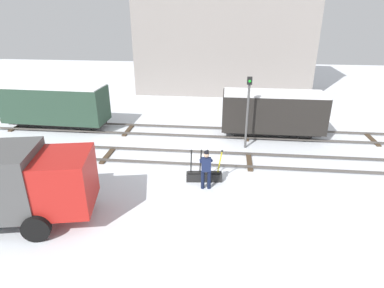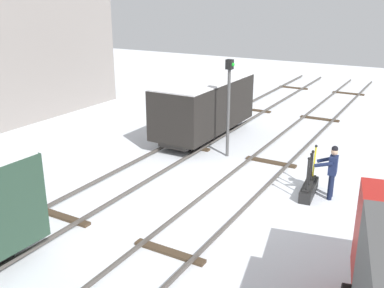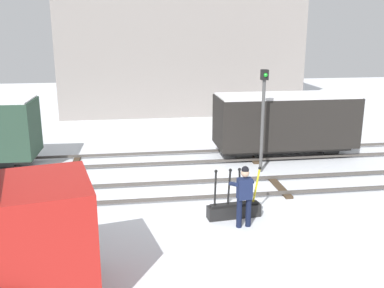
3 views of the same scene
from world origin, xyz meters
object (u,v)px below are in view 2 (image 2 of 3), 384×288
object	(u,v)px
rail_worker	(332,169)
freight_car_far_end	(205,106)
switch_lever_frame	(309,187)
signal_post	(229,98)

from	to	relation	value
rail_worker	freight_car_far_end	size ratio (longest dim) A/B	0.30
switch_lever_frame	freight_car_far_end	world-z (taller)	freight_car_far_end
rail_worker	freight_car_far_end	xyz separation A→B (m)	(3.33, 6.22, 0.50)
rail_worker	freight_car_far_end	world-z (taller)	freight_car_far_end
signal_post	freight_car_far_end	distance (m)	2.54
switch_lever_frame	signal_post	world-z (taller)	signal_post
rail_worker	signal_post	world-z (taller)	signal_post
switch_lever_frame	rail_worker	size ratio (longest dim) A/B	0.91
signal_post	freight_car_far_end	size ratio (longest dim) A/B	0.67
freight_car_far_end	switch_lever_frame	bearing A→B (deg)	-121.61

